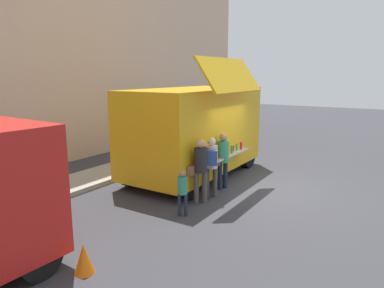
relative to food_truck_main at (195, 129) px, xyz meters
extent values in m
plane|color=#38383D|center=(0.04, -2.58, -1.64)|extent=(60.00, 60.00, 0.00)
cube|color=#9E998E|center=(-4.01, 2.62, -1.56)|extent=(28.00, 1.60, 0.15)
cube|color=gold|center=(-0.01, 0.02, 0.01)|extent=(5.47, 2.49, 2.70)
cube|color=gold|center=(-0.55, -1.56, 1.80)|extent=(3.01, 0.72, 1.01)
cube|color=black|center=(-0.55, -1.16, 0.34)|extent=(2.86, 0.10, 1.22)
cube|color=#B7B7BC|center=(-0.55, -1.38, -0.67)|extent=(3.01, 0.35, 0.05)
cylinder|color=white|center=(-1.73, -1.36, -0.56)|extent=(0.08, 0.08, 0.18)
cylinder|color=green|center=(-1.47, -1.39, -0.53)|extent=(0.07, 0.07, 0.23)
cylinder|color=red|center=(-1.27, -1.39, -0.53)|extent=(0.08, 0.08, 0.23)
cylinder|color=yellow|center=(-1.03, -1.39, -0.55)|extent=(0.06, 0.06, 0.19)
cylinder|color=orange|center=(-0.81, -1.35, -0.53)|extent=(0.07, 0.07, 0.23)
cylinder|color=black|center=(-0.57, -1.32, -0.52)|extent=(0.08, 0.08, 0.26)
cylinder|color=orange|center=(-0.33, -1.42, -0.53)|extent=(0.06, 0.06, 0.23)
cylinder|color=green|center=(-0.10, -1.42, -0.52)|extent=(0.07, 0.07, 0.26)
cylinder|color=red|center=(0.15, -1.36, -0.55)|extent=(0.07, 0.07, 0.20)
cylinder|color=green|center=(0.38, -1.38, -0.54)|extent=(0.07, 0.07, 0.22)
cylinder|color=red|center=(0.63, -1.42, -0.53)|extent=(0.08, 0.08, 0.24)
cube|color=black|center=(2.68, 0.02, 0.50)|extent=(0.08, 2.11, 1.19)
cylinder|color=black|center=(2.03, 1.11, -1.19)|extent=(0.90, 0.28, 0.90)
cylinder|color=black|center=(2.03, -1.07, -1.19)|extent=(0.90, 0.28, 0.90)
cylinder|color=black|center=(-2.04, 1.12, -1.19)|extent=(0.90, 0.28, 0.90)
cylinder|color=black|center=(-2.04, -1.07, -1.19)|extent=(0.90, 0.28, 0.90)
cube|color=black|center=(-6.15, -0.02, 0.18)|extent=(0.17, 1.91, 0.93)
cylinder|color=black|center=(-6.75, -1.03, -1.22)|extent=(0.84, 0.26, 0.84)
cone|color=orange|center=(-6.23, -1.55, -1.36)|extent=(0.36, 0.36, 0.55)
cylinder|color=#306339|center=(3.52, 2.32, -1.12)|extent=(0.60, 0.60, 1.04)
cylinder|color=#1C2438|center=(-0.85, -1.41, -1.21)|extent=(0.13, 0.13, 0.85)
cylinder|color=#1C2438|center=(-0.64, -1.49, -1.21)|extent=(0.13, 0.13, 0.85)
cylinder|color=#308B60|center=(-0.74, -1.45, -0.47)|extent=(0.35, 0.35, 0.64)
sphere|color=#A37250|center=(-0.74, -1.45, -0.03)|extent=(0.24, 0.24, 0.24)
cube|color=brown|center=(-1.01, -1.35, -0.74)|extent=(0.24, 0.21, 0.25)
cylinder|color=#4D4443|center=(-1.61, -1.39, -1.21)|extent=(0.13, 0.13, 0.85)
cylinder|color=#4D4443|center=(-1.49, -1.59, -1.21)|extent=(0.13, 0.13, 0.85)
cylinder|color=beige|center=(-1.55, -1.49, -0.46)|extent=(0.35, 0.35, 0.64)
sphere|color=beige|center=(-1.55, -1.49, -0.02)|extent=(0.24, 0.24, 0.24)
cube|color=#304891|center=(-1.78, -1.63, -0.43)|extent=(0.31, 0.35, 0.42)
cylinder|color=#4D4644|center=(-2.21, -1.40, -1.20)|extent=(0.14, 0.14, 0.87)
cylinder|color=#4D4644|center=(-2.05, -1.58, -1.20)|extent=(0.14, 0.14, 0.87)
cylinder|color=#242327|center=(-2.13, -1.49, -0.44)|extent=(0.36, 0.36, 0.66)
sphere|color=tan|center=(-2.13, -1.49, 0.02)|extent=(0.24, 0.24, 0.24)
cube|color=brown|center=(-2.32, -1.27, -0.72)|extent=(0.25, 0.26, 0.26)
cylinder|color=#202435|center=(-3.20, -1.52, -1.35)|extent=(0.09, 0.09, 0.58)
cylinder|color=#202435|center=(-3.13, -1.66, -1.35)|extent=(0.09, 0.09, 0.58)
cylinder|color=#31886A|center=(-3.17, -1.59, -0.84)|extent=(0.24, 0.24, 0.44)
sphere|color=#97724D|center=(-3.17, -1.59, -0.54)|extent=(0.16, 0.16, 0.16)
camera|label=1|loc=(-9.99, -6.17, 1.82)|focal=32.80mm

